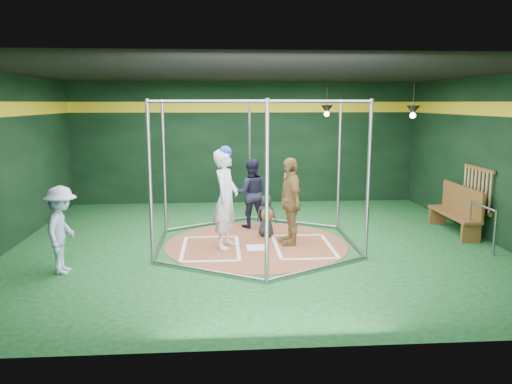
{
  "coord_description": "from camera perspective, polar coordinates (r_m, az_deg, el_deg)",
  "views": [
    {
      "loc": [
        -0.73,
        -10.06,
        2.94
      ],
      "look_at": [
        0.0,
        0.1,
        1.1
      ],
      "focal_mm": 35.0,
      "sensor_mm": 36.0,
      "label": 1
    }
  ],
  "objects": [
    {
      "name": "bat_rack",
      "position": [
        12.05,
        23.96,
        0.32
      ],
      "size": [
        0.07,
        1.25,
        0.98
      ],
      "color": "brown",
      "rests_on": "room_shell"
    },
    {
      "name": "umpire",
      "position": [
        11.74,
        -0.59,
        -0.13
      ],
      "size": [
        0.8,
        0.63,
        1.63
      ],
      "primitive_type": "imported",
      "rotation": [
        0.0,
        0.0,
        3.15
      ],
      "color": "black",
      "rests_on": "clay_disc"
    },
    {
      "name": "batter_box_left",
      "position": [
        10.24,
        -5.2,
        -6.39
      ],
      "size": [
        1.17,
        1.77,
        0.01
      ],
      "color": "white",
      "rests_on": "clay_disc"
    },
    {
      "name": "clay_disc",
      "position": [
        10.51,
        0.04,
        -5.98
      ],
      "size": [
        3.8,
        3.8,
        0.01
      ],
      "primitive_type": "cylinder",
      "color": "brown",
      "rests_on": "ground"
    },
    {
      "name": "room_shell",
      "position": [
        10.17,
        0.04,
        3.54
      ],
      "size": [
        10.1,
        9.1,
        3.53
      ],
      "color": "#0D3B17",
      "rests_on": "ground"
    },
    {
      "name": "batting_cage",
      "position": [
        10.19,
        0.04,
        2.11
      ],
      "size": [
        4.05,
        4.67,
        3.0
      ],
      "color": "gray",
      "rests_on": "ground"
    },
    {
      "name": "pendant_lamp_far",
      "position": [
        12.96,
        17.51,
        8.89
      ],
      "size": [
        0.34,
        0.34,
        0.9
      ],
      "color": "black",
      "rests_on": "room_shell"
    },
    {
      "name": "steel_railing",
      "position": [
        11.1,
        24.45,
        -2.89
      ],
      "size": [
        0.05,
        1.04,
        0.89
      ],
      "color": "gray",
      "rests_on": "ground"
    },
    {
      "name": "batter_box_right",
      "position": [
        10.38,
        5.41,
        -6.17
      ],
      "size": [
        1.17,
        1.77,
        0.01
      ],
      "color": "white",
      "rests_on": "clay_disc"
    },
    {
      "name": "batter_figure",
      "position": [
        10.06,
        -3.46,
        -0.68
      ],
      "size": [
        0.68,
        0.84,
        2.08
      ],
      "color": "silver",
      "rests_on": "clay_disc"
    },
    {
      "name": "visitor_leopard",
      "position": [
        10.36,
        3.92,
        -1.04
      ],
      "size": [
        0.6,
        1.12,
        1.81
      ],
      "primitive_type": "imported",
      "rotation": [
        0.0,
        0.0,
        -1.42
      ],
      "color": "#AE8A4A",
      "rests_on": "clay_disc"
    },
    {
      "name": "bystander_blue",
      "position": [
        9.25,
        -21.32,
        -4.06
      ],
      "size": [
        0.58,
        1.0,
        1.53
      ],
      "primitive_type": "imported",
      "rotation": [
        0.0,
        0.0,
        1.58
      ],
      "color": "#97ABC7",
      "rests_on": "ground"
    },
    {
      "name": "pendant_lamp_near",
      "position": [
        13.98,
        8.09,
        9.32
      ],
      "size": [
        0.34,
        0.34,
        0.9
      ],
      "color": "black",
      "rests_on": "room_shell"
    },
    {
      "name": "dugout_bench",
      "position": [
        12.22,
        22.04,
        -1.8
      ],
      "size": [
        0.43,
        1.85,
        1.08
      ],
      "color": "brown",
      "rests_on": "ground"
    },
    {
      "name": "catcher_figure",
      "position": [
        10.96,
        1.21,
        -2.7
      ],
      "size": [
        0.53,
        0.61,
        0.93
      ],
      "color": "black",
      "rests_on": "clay_disc"
    },
    {
      "name": "home_plate",
      "position": [
        10.22,
        0.16,
        -6.38
      ],
      "size": [
        0.43,
        0.43,
        0.01
      ],
      "primitive_type": "cube",
      "color": "white",
      "rests_on": "clay_disc"
    }
  ]
}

